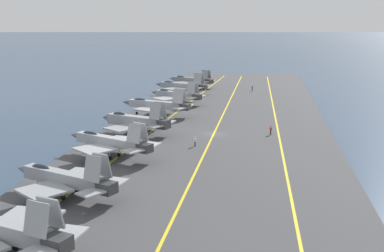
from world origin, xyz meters
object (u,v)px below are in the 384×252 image
parked_jet_fifth (157,105)px  parked_jet_sixth (176,95)px  parked_jet_third (110,142)px  crew_blue_vest (252,88)px  parked_jet_fourth (135,121)px  crew_white_vest (195,141)px  parked_jet_second (65,178)px  parked_jet_eighth (191,80)px  crew_red_vest (271,130)px  parked_jet_seventh (182,86)px

parked_jet_fifth → parked_jet_sixth: size_ratio=1.09×
parked_jet_third → crew_blue_vest: 80.77m
parked_jet_fourth → crew_white_vest: bearing=-120.0°
parked_jet_fourth → parked_jet_sixth: bearing=-2.2°
parked_jet_second → crew_white_vest: (26.61, -12.22, -1.37)m
parked_jet_second → parked_jet_third: parked_jet_third is taller
crew_blue_vest → crew_white_vest: crew_white_vest is taller
crew_blue_vest → parked_jet_third: bearing=165.7°
parked_jet_third → crew_blue_vest: (78.27, -19.88, -1.64)m
parked_jet_eighth → crew_blue_vest: 20.99m
parked_jet_second → crew_blue_vest: bearing=-11.7°
parked_jet_sixth → parked_jet_eighth: bearing=1.9°
parked_jet_eighth → crew_red_vest: bearing=-158.6°
parked_jet_fourth → crew_white_vest: parked_jet_fourth is taller
parked_jet_fifth → crew_red_vest: 29.65m
parked_jet_fourth → parked_jet_sixth: parked_jet_fourth is taller
crew_blue_vest → crew_white_vest: 69.63m
parked_jet_second → parked_jet_fifth: 52.18m
parked_jet_fifth → parked_jet_fourth: bearing=179.8°
parked_jet_second → parked_jet_sixth: size_ratio=1.02×
parked_jet_fourth → crew_red_vest: size_ratio=9.02×
parked_jet_seventh → parked_jet_third: bearing=-179.4°
parked_jet_seventh → crew_blue_vest: 22.72m
parked_jet_fifth → parked_jet_sixth: parked_jet_fifth is taller
parked_jet_fifth → parked_jet_eighth: (49.72, -0.25, -0.24)m
parked_jet_third → parked_jet_sixth: bearing=-1.0°
parked_jet_eighth → crew_white_vest: parked_jet_eighth is taller
parked_jet_eighth → crew_red_vest: parked_jet_eighth is taller
parked_jet_fourth → crew_white_vest: size_ratio=9.00×
parked_jet_fourth → parked_jet_seventh: size_ratio=0.90×
parked_jet_second → crew_white_vest: 29.32m
crew_red_vest → crew_white_vest: bearing=129.5°
crew_blue_vest → parked_jet_second: bearing=168.3°
crew_blue_vest → parked_jet_seventh: bearing=115.0°
parked_jet_seventh → crew_red_vest: parked_jet_seventh is taller
parked_jet_fourth → parked_jet_sixth: size_ratio=0.98×
parked_jet_seventh → crew_white_vest: bearing=-167.8°
parked_jet_fifth → crew_red_vest: bearing=-120.1°
parked_jet_fourth → crew_blue_vest: size_ratio=9.02×
parked_jet_seventh → crew_red_vest: (-48.94, -25.86, -1.62)m
parked_jet_second → parked_jet_eighth: bearing=0.1°
parked_jet_third → crew_blue_vest: size_ratio=9.75×
crew_blue_vest → crew_white_vest: (-69.21, 7.69, 0.00)m
parked_jet_second → parked_jet_third: 17.55m
parked_jet_fifth → parked_jet_sixth: (17.07, -1.31, -0.28)m
parked_jet_fourth → crew_white_vest: (-7.31, -12.66, -1.63)m
parked_jet_third → parked_jet_fourth: bearing=1.6°
parked_jet_fourth → parked_jet_seventh: 52.33m
parked_jet_sixth → parked_jet_fourth: bearing=177.8°
parked_jet_fourth → parked_jet_fifth: parked_jet_fifth is taller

